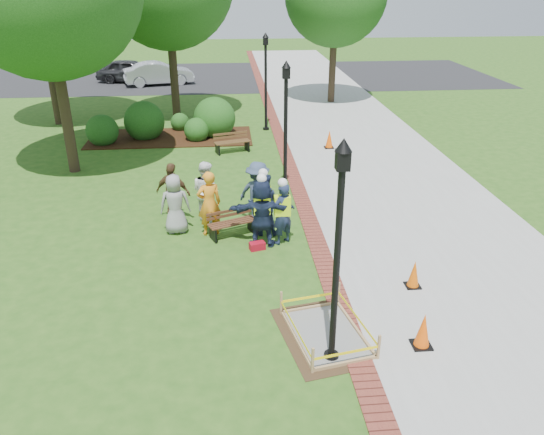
{
  "coord_description": "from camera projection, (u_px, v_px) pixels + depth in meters",
  "views": [
    {
      "loc": [
        -0.55,
        -10.79,
        6.57
      ],
      "look_at": [
        0.5,
        1.2,
        1.0
      ],
      "focal_mm": 35.0,
      "sensor_mm": 36.0,
      "label": 1
    }
  ],
  "objects": [
    {
      "name": "lamp_near",
      "position": [
        338.0,
        240.0,
        8.9
      ],
      "size": [
        0.28,
        0.28,
        4.26
      ],
      "color": "black",
      "rests_on": "ground"
    },
    {
      "name": "parked_car_b",
      "position": [
        160.0,
        85.0,
        34.18
      ],
      "size": [
        3.2,
        5.17,
        1.57
      ],
      "primitive_type": "imported",
      "rotation": [
        0.0,
        0.0,
        1.82
      ],
      "color": "#BCBCC2",
      "rests_on": "ground"
    },
    {
      "name": "parking_lot",
      "position": [
        233.0,
        76.0,
        36.97
      ],
      "size": [
        36.0,
        12.0,
        0.01
      ],
      "primitive_type": "cube",
      "color": "black",
      "rests_on": "ground"
    },
    {
      "name": "lamp_far",
      "position": [
        266.0,
        75.0,
        23.37
      ],
      "size": [
        0.28,
        0.28,
        4.26
      ],
      "color": "black",
      "rests_on": "ground"
    },
    {
      "name": "casual_person_e",
      "position": [
        258.0,
        193.0,
        14.91
      ],
      "size": [
        0.7,
        0.64,
        1.84
      ],
      "color": "#36445E",
      "rests_on": "ground"
    },
    {
      "name": "shrub_c",
      "position": [
        197.0,
        140.0,
        22.83
      ],
      "size": [
        1.07,
        1.07,
        1.07
      ],
      "primitive_type": "sphere",
      "color": "#154112",
      "rests_on": "ground"
    },
    {
      "name": "shrub_a",
      "position": [
        104.0,
        144.0,
        22.36
      ],
      "size": [
        1.35,
        1.35,
        1.35
      ],
      "primitive_type": "sphere",
      "color": "#154112",
      "rests_on": "ground"
    },
    {
      "name": "bench_far",
      "position": [
        232.0,
        146.0,
        21.21
      ],
      "size": [
        1.5,
        0.87,
        0.77
      ],
      "color": "brown",
      "rests_on": "ground"
    },
    {
      "name": "toolbox",
      "position": [
        257.0,
        246.0,
        13.8
      ],
      "size": [
        0.45,
        0.32,
        0.2
      ],
      "primitive_type": "cube",
      "rotation": [
        0.0,
        0.0,
        0.27
      ],
      "color": "maroon",
      "rests_on": "ground"
    },
    {
      "name": "cone_front",
      "position": [
        423.0,
        331.0,
        10.1
      ],
      "size": [
        0.38,
        0.38,
        0.75
      ],
      "color": "black",
      "rests_on": "ground"
    },
    {
      "name": "hivis_worker_b",
      "position": [
        282.0,
        212.0,
        13.8
      ],
      "size": [
        0.64,
        0.59,
        1.84
      ],
      "color": "#191C42",
      "rests_on": "ground"
    },
    {
      "name": "ground",
      "position": [
        255.0,
        278.0,
        12.56
      ],
      "size": [
        100.0,
        100.0,
        0.0
      ],
      "primitive_type": "plane",
      "color": "#285116",
      "rests_on": "ground"
    },
    {
      "name": "hivis_worker_c",
      "position": [
        263.0,
        202.0,
        14.31
      ],
      "size": [
        0.59,
        0.4,
        1.89
      ],
      "color": "#16263A",
      "rests_on": "ground"
    },
    {
      "name": "shrub_b",
      "position": [
        146.0,
        138.0,
        23.19
      ],
      "size": [
        1.73,
        1.73,
        1.73
      ],
      "primitive_type": "sphere",
      "color": "#154112",
      "rests_on": "ground"
    },
    {
      "name": "lamp_mid",
      "position": [
        286.0,
        120.0,
        16.13
      ],
      "size": [
        0.28,
        0.28,
        4.26
      ],
      "color": "black",
      "rests_on": "ground"
    },
    {
      "name": "bench_near",
      "position": [
        232.0,
        228.0,
        14.46
      ],
      "size": [
        1.38,
        0.9,
        0.71
      ],
      "color": "brown",
      "rests_on": "ground"
    },
    {
      "name": "shrub_d",
      "position": [
        215.0,
        135.0,
        23.54
      ],
      "size": [
        1.83,
        1.83,
        1.83
      ],
      "primitive_type": "sphere",
      "color": "#154112",
      "rests_on": "ground"
    },
    {
      "name": "shrub_e",
      "position": [
        181.0,
        130.0,
        24.34
      ],
      "size": [
        0.85,
        0.85,
        0.85
      ],
      "primitive_type": "sphere",
      "color": "#154112",
      "rests_on": "ground"
    },
    {
      "name": "cone_far",
      "position": [
        329.0,
        140.0,
        21.67
      ],
      "size": [
        0.38,
        0.38,
        0.75
      ],
      "color": "black",
      "rests_on": "ground"
    },
    {
      "name": "parked_car_a",
      "position": [
        132.0,
        82.0,
        34.99
      ],
      "size": [
        2.94,
        5.21,
        1.61
      ],
      "primitive_type": "imported",
      "rotation": [
        0.0,
        0.0,
        1.4
      ],
      "color": "#2A2A2D",
      "rests_on": "ground"
    },
    {
      "name": "brick_edging",
      "position": [
        284.0,
        149.0,
        21.73
      ],
      "size": [
        0.5,
        60.0,
        0.03
      ],
      "primitive_type": "cube",
      "color": "maroon",
      "rests_on": "ground"
    },
    {
      "name": "sidewalk",
      "position": [
        361.0,
        147.0,
        21.99
      ],
      "size": [
        6.0,
        60.0,
        0.02
      ],
      "primitive_type": "cube",
      "color": "#9E9E99",
      "rests_on": "ground"
    },
    {
      "name": "cone_back",
      "position": [
        414.0,
        275.0,
        12.06
      ],
      "size": [
        0.34,
        0.34,
        0.68
      ],
      "color": "black",
      "rests_on": "ground"
    },
    {
      "name": "casual_person_a",
      "position": [
        175.0,
        204.0,
        14.42
      ],
      "size": [
        0.57,
        0.39,
        1.68
      ],
      "color": "gray",
      "rests_on": "ground"
    },
    {
      "name": "hivis_worker_a",
      "position": [
        262.0,
        211.0,
        13.65
      ],
      "size": [
        0.6,
        0.4,
        2.01
      ],
      "color": "#1B2346",
      "rests_on": "ground"
    },
    {
      "name": "casual_person_c",
      "position": [
        206.0,
        191.0,
        15.19
      ],
      "size": [
        0.66,
        0.65,
        1.76
      ],
      "color": "white",
      "rests_on": "ground"
    },
    {
      "name": "casual_person_d",
      "position": [
        173.0,
        193.0,
        15.07
      ],
      "size": [
        0.65,
        0.53,
        1.75
      ],
      "color": "brown",
      "rests_on": "ground"
    },
    {
      "name": "casual_person_b",
      "position": [
        209.0,
        204.0,
        14.28
      ],
      "size": [
        0.66,
        0.51,
        1.83
      ],
      "color": "orange",
      "rests_on": "ground"
    },
    {
      "name": "mulch_bed",
      "position": [
        171.0,
        138.0,
        23.16
      ],
      "size": [
        7.0,
        3.0,
        0.05
      ],
      "primitive_type": "cube",
      "color": "#381E0F",
      "rests_on": "ground"
    },
    {
      "name": "wet_concrete_pad",
      "position": [
        327.0,
        325.0,
        10.47
      ],
      "size": [
        2.12,
        2.59,
        0.55
      ],
      "color": "#47331E",
      "rests_on": "ground"
    }
  ]
}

